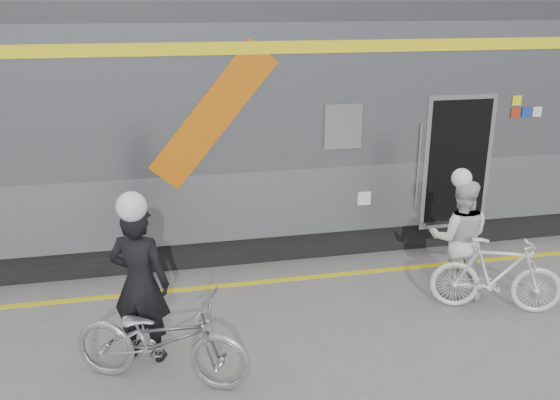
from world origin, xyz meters
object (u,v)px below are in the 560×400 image
object	(u,v)px
bicycle_left	(161,340)
woman	(459,238)
bicycle_right	(497,275)
man	(140,284)

from	to	relation	value
bicycle_left	woman	world-z (taller)	woman
bicycle_left	bicycle_right	xyz separation A→B (m)	(4.53, 0.69, -0.01)
man	bicycle_right	bearing A→B (deg)	-154.92
woman	bicycle_left	bearing A→B (deg)	38.32
bicycle_left	woman	distance (m)	4.42
bicycle_right	bicycle_left	bearing A→B (deg)	120.65
man	bicycle_left	size ratio (longest dim) A/B	0.95
man	bicycle_left	xyz separation A→B (m)	(0.20, -0.55, -0.44)
man	bicycle_right	xyz separation A→B (m)	(4.73, 0.14, -0.44)
bicycle_right	woman	bearing A→B (deg)	50.62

